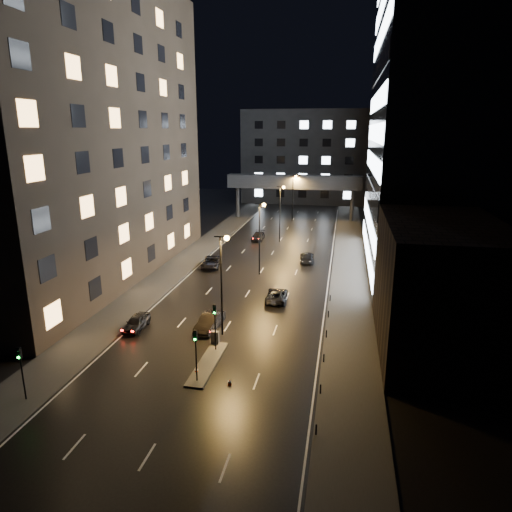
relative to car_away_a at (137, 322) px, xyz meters
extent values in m
plane|color=black|center=(8.96, 32.39, -0.72)|extent=(160.00, 160.00, 0.00)
cube|color=#383533|center=(-3.54, 27.39, -0.65)|extent=(5.00, 110.00, 0.15)
cube|color=#383533|center=(21.46, 27.39, -0.65)|extent=(5.00, 110.00, 0.15)
cube|color=#2D2319|center=(-13.54, 16.39, 19.28)|extent=(15.00, 48.00, 40.00)
cube|color=black|center=(28.96, 1.39, 5.28)|extent=(10.00, 18.00, 12.00)
cube|color=black|center=(33.96, 28.39, 21.78)|extent=(20.00, 36.00, 45.00)
cube|color=#333335|center=(8.96, 90.39, 11.78)|extent=(34.00, 14.00, 25.00)
cube|color=#333335|center=(8.96, 62.39, 7.78)|extent=(30.00, 3.00, 3.00)
cylinder|color=#333335|center=(-4.04, 62.39, 2.78)|extent=(0.80, 0.80, 7.00)
cylinder|color=#333335|center=(21.96, 62.39, 2.78)|extent=(0.80, 0.80, 7.00)
cube|color=#383533|center=(9.26, -5.61, -0.65)|extent=(1.60, 8.00, 0.15)
cylinder|color=black|center=(9.26, -3.11, 1.18)|extent=(0.12, 0.12, 3.50)
cube|color=black|center=(9.26, -3.11, 3.38)|extent=(0.28, 0.22, 0.90)
sphere|color=#0CFF33|center=(9.26, -3.25, 3.10)|extent=(0.18, 0.18, 0.18)
cylinder|color=black|center=(9.26, -8.61, 1.18)|extent=(0.12, 0.12, 3.50)
cube|color=black|center=(9.26, -8.61, 3.38)|extent=(0.28, 0.22, 0.90)
sphere|color=#0CFF33|center=(9.26, -8.75, 3.10)|extent=(0.18, 0.18, 0.18)
cylinder|color=black|center=(-2.54, -13.61, 1.03)|extent=(0.12, 0.12, 3.50)
cube|color=black|center=(-2.54, -13.61, 3.23)|extent=(0.28, 0.22, 0.90)
sphere|color=#0CFF33|center=(-2.54, -13.75, 2.95)|extent=(0.18, 0.18, 0.18)
cylinder|color=black|center=(19.16, -13.61, -0.27)|extent=(0.12, 0.12, 0.90)
cylinder|color=black|center=(19.16, -8.61, -0.27)|extent=(0.12, 0.12, 0.90)
cylinder|color=black|center=(19.16, -3.61, -0.27)|extent=(0.12, 0.12, 0.90)
cylinder|color=black|center=(19.16, 1.39, -0.27)|extent=(0.12, 0.12, 0.90)
cylinder|color=black|center=(19.16, 6.39, -0.27)|extent=(0.12, 0.12, 0.90)
cylinder|color=black|center=(19.16, 11.39, -0.27)|extent=(0.12, 0.12, 0.90)
cylinder|color=black|center=(8.96, 0.39, 4.28)|extent=(0.18, 0.18, 10.00)
cylinder|color=black|center=(8.96, 0.39, 9.28)|extent=(1.20, 0.12, 0.12)
sphere|color=#FF9E38|center=(9.56, 0.39, 9.18)|extent=(0.50, 0.50, 0.50)
cylinder|color=black|center=(8.96, 20.39, 4.28)|extent=(0.18, 0.18, 10.00)
cylinder|color=black|center=(8.96, 20.39, 9.28)|extent=(1.20, 0.12, 0.12)
sphere|color=#FF9E38|center=(9.56, 20.39, 9.18)|extent=(0.50, 0.50, 0.50)
cylinder|color=black|center=(8.96, 40.39, 4.28)|extent=(0.18, 0.18, 10.00)
cylinder|color=black|center=(8.96, 40.39, 9.28)|extent=(1.20, 0.12, 0.12)
sphere|color=#FF9E38|center=(9.56, 40.39, 9.18)|extent=(0.50, 0.50, 0.50)
cylinder|color=black|center=(8.96, 60.39, 4.28)|extent=(0.18, 0.18, 10.00)
cylinder|color=black|center=(8.96, 60.39, 9.28)|extent=(1.20, 0.12, 0.12)
sphere|color=#FF9E38|center=(9.56, 60.39, 9.18)|extent=(0.50, 0.50, 0.50)
imported|color=black|center=(0.00, 0.00, 0.00)|extent=(1.84, 4.30, 1.45)
imported|color=black|center=(7.36, 1.34, 0.08)|extent=(2.13, 5.02, 1.61)
imported|color=black|center=(1.30, 22.45, 0.04)|extent=(3.24, 5.77, 1.52)
imported|color=black|center=(4.90, 40.87, 0.00)|extent=(2.12, 5.01, 1.44)
imported|color=black|center=(12.88, 10.68, -0.02)|extent=(2.56, 5.17, 1.41)
imported|color=black|center=(14.98, 28.16, 0.02)|extent=(2.52, 5.31, 1.50)
cube|color=#464649|center=(8.86, -1.91, 0.04)|extent=(0.75, 0.53, 1.24)
cone|color=#EB3A0C|center=(8.77, -7.30, -0.46)|extent=(0.50, 0.50, 0.53)
cone|color=#FF450D|center=(11.96, -8.56, -0.48)|extent=(0.33, 0.33, 0.49)
camera|label=1|loc=(20.22, -39.91, 18.93)|focal=32.00mm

